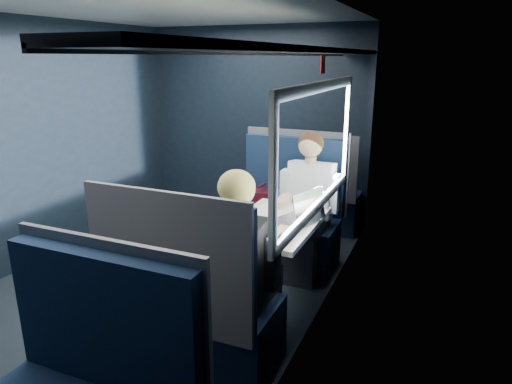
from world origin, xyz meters
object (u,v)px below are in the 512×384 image
at_px(man, 307,199).
at_px(bottle_small, 320,202).
at_px(table, 272,230).
at_px(laptop, 300,214).
at_px(cup, 325,203).
at_px(seat_bay_near, 286,220).
at_px(seat_row_front, 314,196).
at_px(woman, 241,260).
at_px(seat_bay_far, 194,309).

distance_m(man, bottle_small, 0.50).
bearing_deg(table, laptop, 5.63).
bearing_deg(cup, man, 131.64).
height_order(seat_bay_near, laptop, seat_bay_near).
bearing_deg(laptop, seat_row_front, 102.68).
relative_size(seat_row_front, woman, 0.88).
bearing_deg(bottle_small, cup, 90.00).
distance_m(seat_row_front, man, 1.17).
bearing_deg(seat_bay_far, seat_bay_near, 90.38).
height_order(seat_bay_far, cup, seat_bay_far).
relative_size(seat_bay_far, man, 0.95).
xyz_separation_m(seat_bay_far, bottle_small, (0.48, 1.15, 0.43)).
xyz_separation_m(man, laptop, (0.15, -0.68, 0.09)).
distance_m(seat_bay_near, man, 0.43).
bearing_deg(seat_row_front, woman, -84.30).
bearing_deg(seat_bay_far, seat_row_front, 90.00).
distance_m(woman, cup, 1.17).
xyz_separation_m(seat_bay_far, cup, (0.48, 1.31, 0.37)).
bearing_deg(seat_bay_far, man, 80.97).
bearing_deg(seat_bay_far, table, 78.22).
height_order(man, cup, man).
bearing_deg(woman, table, 95.45).
xyz_separation_m(seat_bay_near, seat_row_front, (0.01, 0.92, -0.01)).
bearing_deg(laptop, table, -174.37).
distance_m(table, woman, 0.71).
bearing_deg(cup, seat_row_front, 109.49).
distance_m(man, cup, 0.35).
bearing_deg(seat_bay_far, woman, 33.82).
bearing_deg(man, seat_bay_far, -99.03).
xyz_separation_m(table, seat_row_front, (-0.18, 1.80, -0.25)).
height_order(woman, laptop, woman).
xyz_separation_m(seat_row_front, laptop, (0.40, -1.77, 0.40)).
height_order(table, seat_bay_far, seat_bay_far).
height_order(seat_bay_near, woman, woman).
bearing_deg(table, cup, 55.93).
bearing_deg(cup, woman, -101.33).
distance_m(seat_bay_far, bottle_small, 1.32).
relative_size(table, woman, 0.76).
bearing_deg(seat_row_front, man, -77.17).
distance_m(man, laptop, 0.70).
height_order(table, bottle_small, bottle_small).
xyz_separation_m(table, laptop, (0.22, 0.02, 0.15)).
relative_size(man, bottle_small, 5.81).
height_order(seat_bay_near, man, man).
bearing_deg(man, woman, -90.00).
distance_m(bottle_small, cup, 0.17).
xyz_separation_m(seat_row_front, woman, (0.25, -2.50, 0.32)).
relative_size(laptop, bottle_small, 1.82).
relative_size(man, cup, 14.42).
height_order(table, woman, woman).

